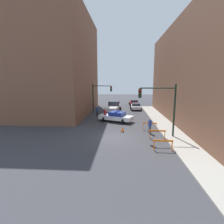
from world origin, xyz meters
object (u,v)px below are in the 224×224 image
object	(u,v)px
pedestrian_corner	(97,111)
barrier_back	(150,125)
parked_car_mid	(134,103)
barrier_front	(163,143)
traffic_light_near	(163,102)
police_car	(116,117)
traffic_cone	(122,129)
traffic_light_far	(99,94)
parked_car_near	(136,106)
pedestrian_sidewalk	(150,126)
pedestrian_crossing	(105,115)
white_truck	(113,107)
barrier_mid	(157,133)

from	to	relation	value
pedestrian_corner	barrier_back	distance (m)	10.75
parked_car_mid	barrier_front	size ratio (longest dim) A/B	2.73
traffic_light_near	pedestrian_corner	bearing A→B (deg)	127.43
police_car	traffic_cone	world-z (taller)	police_car
traffic_light_far	parked_car_near	xyz separation A→B (m)	(6.77, 4.19, -2.72)
police_car	traffic_cone	bearing A→B (deg)	-146.39
traffic_light_far	pedestrian_sidewalk	world-z (taller)	traffic_light_far
barrier_back	traffic_cone	world-z (taller)	barrier_back
traffic_light_far	barrier_back	distance (m)	13.26
pedestrian_sidewalk	pedestrian_corner	bearing A→B (deg)	-18.58
pedestrian_corner	barrier_back	bearing A→B (deg)	106.81
pedestrian_sidewalk	barrier_back	world-z (taller)	pedestrian_sidewalk
traffic_light_far	traffic_cone	size ratio (longest dim) A/B	7.93
barrier_back	police_car	bearing A→B (deg)	134.62
traffic_light_far	parked_car_mid	bearing A→B (deg)	57.18
pedestrian_crossing	parked_car_near	bearing A→B (deg)	-48.61
traffic_light_near	pedestrian_crossing	bearing A→B (deg)	131.50
traffic_light_near	white_truck	world-z (taller)	traffic_light_near
pedestrian_crossing	police_car	bearing A→B (deg)	-133.79
pedestrian_crossing	barrier_front	xyz separation A→B (m)	(5.80, -10.81, -0.24)
pedestrian_sidewalk	traffic_cone	world-z (taller)	pedestrian_sidewalk
parked_car_near	barrier_front	bearing A→B (deg)	-86.96
police_car	white_truck	size ratio (longest dim) A/B	0.90
pedestrian_corner	traffic_cone	xyz separation A→B (m)	(4.12, -8.85, -0.54)
police_car	barrier_front	distance (m)	10.98
pedestrian_crossing	pedestrian_sidewalk	xyz separation A→B (m)	(5.47, -6.04, 0.00)
police_car	pedestrian_crossing	distance (m)	1.76
barrier_front	barrier_back	world-z (taller)	same
parked_car_near	barrier_mid	bearing A→B (deg)	-86.34
traffic_light_near	barrier_front	distance (m)	4.64
pedestrian_sidewalk	barrier_back	size ratio (longest dim) A/B	1.04
parked_car_mid	pedestrian_sidewalk	distance (m)	22.59
white_truck	parked_car_near	bearing A→B (deg)	41.98
traffic_light_far	barrier_back	bearing A→B (deg)	-55.97
traffic_light_near	white_truck	distance (m)	15.73
barrier_back	pedestrian_corner	bearing A→B (deg)	132.35
traffic_light_near	barrier_mid	distance (m)	3.02
pedestrian_crossing	barrier_back	xyz separation A→B (m)	(5.64, -4.73, -0.24)
barrier_front	traffic_cone	world-z (taller)	barrier_front
parked_car_mid	pedestrian_corner	bearing A→B (deg)	-119.54
parked_car_near	barrier_back	size ratio (longest dim) A/B	2.73
white_truck	traffic_light_near	bearing A→B (deg)	-61.28
traffic_light_near	pedestrian_sidewalk	distance (m)	3.08
barrier_front	barrier_back	size ratio (longest dim) A/B	1.01
police_car	barrier_mid	distance (m)	8.37
police_car	traffic_light_far	bearing A→B (deg)	49.33
parked_car_near	pedestrian_corner	distance (m)	9.72
parked_car_near	traffic_cone	world-z (taller)	parked_car_near
white_truck	barrier_mid	size ratio (longest dim) A/B	3.52
traffic_light_far	white_truck	xyz separation A→B (m)	(2.40, 1.17, -2.49)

